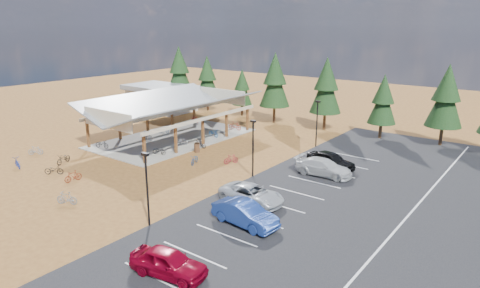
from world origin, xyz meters
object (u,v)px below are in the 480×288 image
bike_10 (17,163)px  bike_13 (67,198)px  bike_3 (195,119)px  bike_7 (235,126)px  lamp_post_2 (317,120)px  bike_2 (164,130)px  bike_pavilion (173,107)px  trash_bin_1 (197,147)px  bike_0 (102,144)px  car_4 (331,160)px  outbuilding (161,97)px  bike_11 (73,176)px  bike_15 (231,159)px  bike_16 (200,144)px  bike_8 (64,159)px  bike_9 (35,150)px  bike_14 (195,159)px  bike_12 (54,170)px  trash_bin_0 (197,148)px  lamp_post_0 (147,184)px  car_0 (168,262)px  bike_5 (182,141)px  bike_4 (159,151)px  car_2 (252,194)px  car_3 (324,167)px  bike_1 (147,136)px  car_1 (245,214)px  lamp_post_1 (253,144)px

bike_10 → bike_13: 11.62m
bike_3 → bike_7: bearing=-78.6°
lamp_post_2 → bike_2: bearing=-160.8°
bike_pavilion → bike_13: size_ratio=11.49×
trash_bin_1 → bike_3: bearing=133.8°
bike_0 → car_4: 24.34m
outbuilding → bike_11: 31.57m
bike_15 → bike_16: 6.55m
bike_8 → bike_9: size_ratio=1.22×
trash_bin_1 → bike_14: (2.68, -3.22, 0.02)m
bike_9 → bike_10: 4.18m
outbuilding → bike_9: 25.35m
bike_12 → bike_13: bike_13 is taller
bike_3 → car_4: car_4 is taller
lamp_post_2 → trash_bin_0: lamp_post_2 is taller
lamp_post_0 → car_0: lamp_post_0 is taller
bike_2 → bike_3: 6.57m
bike_7 → bike_12: (-3.05, -22.73, -0.19)m
bike_0 → car_0: bearing=-129.2°
trash_bin_0 → bike_13: bearing=-84.9°
trash_bin_1 → bike_5: size_ratio=0.61×
trash_bin_0 → car_0: size_ratio=0.20×
bike_4 → bike_pavilion: bearing=21.7°
bike_3 → car_2: car_2 is taller
lamp_post_2 → bike_16: (-9.94, -8.03, -2.54)m
car_3 → lamp_post_2: bearing=28.8°
car_3 → bike_11: bearing=128.2°
bike_10 → bike_14: (12.54, 10.97, 0.00)m
trash_bin_1 → bike_1: (-7.44, -0.46, 0.20)m
outbuilding → bike_15: outbuilding is taller
lamp_post_2 → bike_9: size_ratio=3.36×
bike_pavilion → outbuilding: size_ratio=1.76×
bike_pavilion → bike_12: bike_pavilion is taller
bike_9 → car_1: car_1 is taller
bike_13 → car_3: (12.52, 17.42, 0.28)m
trash_bin_0 → trash_bin_1: bearing=132.2°
lamp_post_1 → trash_bin_1: size_ratio=5.71×
outbuilding → lamp_post_2: (29.00, -4.00, 0.95)m
bike_8 → bike_10: 4.06m
bike_5 → car_3: (16.99, 0.60, 0.24)m
car_1 → car_3: car_1 is taller
bike_5 → bike_10: size_ratio=0.82×
lamp_post_2 → car_0: 27.95m
car_0 → bike_9: bearing=64.8°
bike_0 → bike_2: bearing=-14.3°
bike_3 → car_0: bearing=-127.6°
bike_7 → outbuilding: bearing=69.8°
lamp_post_0 → car_2: size_ratio=1.01×
bike_1 → bike_15: bearing=-95.7°
bike_2 → bike_14: bearing=-120.0°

